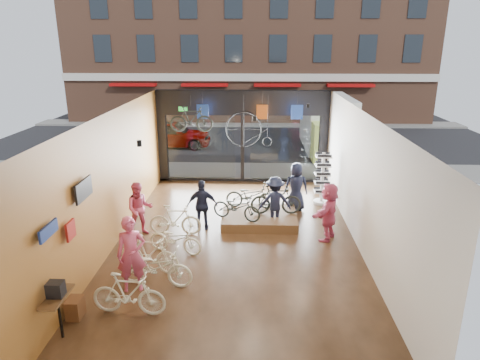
{
  "coord_description": "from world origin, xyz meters",
  "views": [
    {
      "loc": [
        0.52,
        -11.29,
        5.61
      ],
      "look_at": [
        0.06,
        1.4,
        1.51
      ],
      "focal_mm": 32.0,
      "sensor_mm": 36.0,
      "label": 1
    }
  ],
  "objects_px": {
    "customer_5": "(329,211)",
    "hung_bike": "(191,119)",
    "street_car": "(171,134)",
    "display_bike_mid": "(276,200)",
    "floor_bike_4": "(175,239)",
    "penny_farthing": "(251,131)",
    "floor_bike_1": "(129,294)",
    "floor_bike_2": "(156,267)",
    "customer_4": "(296,187)",
    "sunglasses_rack": "(322,178)",
    "customer_3": "(275,201)",
    "floor_bike_5": "(175,220)",
    "display_bike_left": "(237,207)",
    "display_bike_right": "(250,196)",
    "box_truck": "(330,126)",
    "customer_2": "(202,205)",
    "display_platform": "(259,218)",
    "customer_0": "(131,254)",
    "customer_1": "(140,209)",
    "floor_bike_3": "(149,253)"
  },
  "relations": [
    {
      "from": "floor_bike_1",
      "to": "floor_bike_2",
      "type": "distance_m",
      "value": 1.22
    },
    {
      "from": "sunglasses_rack",
      "to": "hung_bike",
      "type": "height_order",
      "value": "hung_bike"
    },
    {
      "from": "floor_bike_3",
      "to": "penny_farthing",
      "type": "xyz_separation_m",
      "value": [
        2.51,
        5.9,
        2.0
      ]
    },
    {
      "from": "display_platform",
      "to": "display_bike_mid",
      "type": "relative_size",
      "value": 1.47
    },
    {
      "from": "customer_0",
      "to": "floor_bike_1",
      "type": "bearing_deg",
      "value": -95.06
    },
    {
      "from": "display_bike_mid",
      "to": "customer_4",
      "type": "bearing_deg",
      "value": -34.9
    },
    {
      "from": "street_car",
      "to": "box_truck",
      "type": "relative_size",
      "value": 0.61
    },
    {
      "from": "floor_bike_2",
      "to": "customer_1",
      "type": "bearing_deg",
      "value": 29.17
    },
    {
      "from": "customer_2",
      "to": "customer_4",
      "type": "bearing_deg",
      "value": -153.97
    },
    {
      "from": "floor_bike_4",
      "to": "display_bike_left",
      "type": "relative_size",
      "value": 1.0
    },
    {
      "from": "display_bike_mid",
      "to": "sunglasses_rack",
      "type": "relative_size",
      "value": 0.86
    },
    {
      "from": "floor_bike_2",
      "to": "customer_3",
      "type": "height_order",
      "value": "customer_3"
    },
    {
      "from": "customer_2",
      "to": "customer_5",
      "type": "height_order",
      "value": "customer_5"
    },
    {
      "from": "floor_bike_1",
      "to": "customer_2",
      "type": "bearing_deg",
      "value": -8.43
    },
    {
      "from": "customer_5",
      "to": "hung_bike",
      "type": "xyz_separation_m",
      "value": [
        -4.53,
        3.74,
        2.05
      ]
    },
    {
      "from": "customer_4",
      "to": "sunglasses_rack",
      "type": "bearing_deg",
      "value": -146.79
    },
    {
      "from": "box_truck",
      "to": "display_platform",
      "type": "xyz_separation_m",
      "value": [
        -3.74,
        -9.41,
        -1.27
      ]
    },
    {
      "from": "box_truck",
      "to": "customer_0",
      "type": "height_order",
      "value": "box_truck"
    },
    {
      "from": "customer_0",
      "to": "customer_4",
      "type": "xyz_separation_m",
      "value": [
        4.28,
        5.23,
        -0.07
      ]
    },
    {
      "from": "customer_2",
      "to": "customer_4",
      "type": "height_order",
      "value": "customer_4"
    },
    {
      "from": "street_car",
      "to": "customer_0",
      "type": "height_order",
      "value": "customer_0"
    },
    {
      "from": "customer_3",
      "to": "customer_4",
      "type": "distance_m",
      "value": 1.55
    },
    {
      "from": "customer_0",
      "to": "floor_bike_4",
      "type": "bearing_deg",
      "value": 55.03
    },
    {
      "from": "street_car",
      "to": "display_bike_mid",
      "type": "xyz_separation_m",
      "value": [
        5.4,
        -10.39,
        0.04
      ]
    },
    {
      "from": "display_bike_left",
      "to": "display_bike_right",
      "type": "xyz_separation_m",
      "value": [
        0.42,
        1.02,
        0.02
      ]
    },
    {
      "from": "floor_bike_4",
      "to": "display_bike_right",
      "type": "xyz_separation_m",
      "value": [
        2.05,
        2.73,
        0.32
      ]
    },
    {
      "from": "street_car",
      "to": "customer_0",
      "type": "xyz_separation_m",
      "value": [
        1.86,
        -14.48,
        0.17
      ]
    },
    {
      "from": "floor_bike_1",
      "to": "hung_bike",
      "type": "bearing_deg",
      "value": 2.53
    },
    {
      "from": "floor_bike_2",
      "to": "box_truck",
      "type": "bearing_deg",
      "value": -17.34
    },
    {
      "from": "sunglasses_rack",
      "to": "customer_3",
      "type": "bearing_deg",
      "value": -143.76
    },
    {
      "from": "hung_bike",
      "to": "customer_5",
      "type": "bearing_deg",
      "value": -132.68
    },
    {
      "from": "customer_5",
      "to": "display_bike_left",
      "type": "bearing_deg",
      "value": -76.4
    },
    {
      "from": "customer_2",
      "to": "customer_3",
      "type": "xyz_separation_m",
      "value": [
        2.26,
        0.41,
        0.01
      ]
    },
    {
      "from": "floor_bike_4",
      "to": "street_car",
      "type": "bearing_deg",
      "value": 28.17
    },
    {
      "from": "floor_bike_4",
      "to": "display_platform",
      "type": "height_order",
      "value": "floor_bike_4"
    },
    {
      "from": "street_car",
      "to": "customer_5",
      "type": "xyz_separation_m",
      "value": [
        6.89,
        -11.54,
        0.12
      ]
    },
    {
      "from": "display_bike_mid",
      "to": "customer_0",
      "type": "height_order",
      "value": "customer_0"
    },
    {
      "from": "customer_2",
      "to": "customer_5",
      "type": "bearing_deg",
      "value": 167.92
    },
    {
      "from": "display_platform",
      "to": "display_bike_right",
      "type": "distance_m",
      "value": 0.85
    },
    {
      "from": "customer_3",
      "to": "customer_5",
      "type": "height_order",
      "value": "customer_5"
    },
    {
      "from": "floor_bike_2",
      "to": "hung_bike",
      "type": "relative_size",
      "value": 1.16
    },
    {
      "from": "floor_bike_4",
      "to": "customer_5",
      "type": "height_order",
      "value": "customer_5"
    },
    {
      "from": "floor_bike_3",
      "to": "customer_2",
      "type": "relative_size",
      "value": 1.04
    },
    {
      "from": "floor_bike_5",
      "to": "display_platform",
      "type": "distance_m",
      "value": 2.77
    },
    {
      "from": "floor_bike_3",
      "to": "customer_4",
      "type": "height_order",
      "value": "customer_4"
    },
    {
      "from": "sunglasses_rack",
      "to": "penny_farthing",
      "type": "bearing_deg",
      "value": 149.33
    },
    {
      "from": "box_truck",
      "to": "penny_farthing",
      "type": "xyz_separation_m",
      "value": [
        -4.05,
        -6.71,
        1.08
      ]
    },
    {
      "from": "box_truck",
      "to": "customer_0",
      "type": "distance_m",
      "value": 15.08
    },
    {
      "from": "floor_bike_5",
      "to": "penny_farthing",
      "type": "relative_size",
      "value": 0.95
    },
    {
      "from": "penny_farthing",
      "to": "hung_bike",
      "type": "distance_m",
      "value": 2.24
    }
  ]
}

